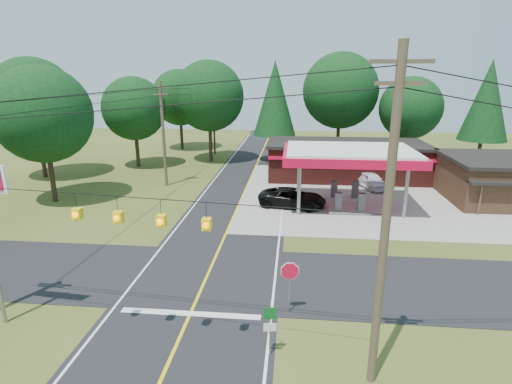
# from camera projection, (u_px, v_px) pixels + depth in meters

# --- Properties ---
(ground) EXTENTS (120.00, 120.00, 0.00)m
(ground) POSITION_uv_depth(u_px,v_px,m) (207.00, 276.00, 21.72)
(ground) COLOR #3B4B1A
(ground) RESTS_ON ground
(main_highway) EXTENTS (8.00, 120.00, 0.02)m
(main_highway) POSITION_uv_depth(u_px,v_px,m) (207.00, 276.00, 21.71)
(main_highway) COLOR black
(main_highway) RESTS_ON ground
(cross_road) EXTENTS (70.00, 7.00, 0.02)m
(cross_road) POSITION_uv_depth(u_px,v_px,m) (207.00, 276.00, 21.71)
(cross_road) COLOR black
(cross_road) RESTS_ON ground
(lane_center_yellow) EXTENTS (0.15, 110.00, 0.00)m
(lane_center_yellow) POSITION_uv_depth(u_px,v_px,m) (207.00, 276.00, 21.71)
(lane_center_yellow) COLOR yellow
(lane_center_yellow) RESTS_ON main_highway
(gas_canopy) EXTENTS (10.60, 7.40, 4.88)m
(gas_canopy) POSITION_uv_depth(u_px,v_px,m) (350.00, 156.00, 32.10)
(gas_canopy) COLOR gray
(gas_canopy) RESTS_ON ground
(convenience_store) EXTENTS (16.40, 7.55, 3.80)m
(convenience_store) POSITION_uv_depth(u_px,v_px,m) (346.00, 160.00, 42.20)
(convenience_store) COLOR #551D18
(convenience_store) RESTS_ON ground
(utility_pole_near_right) EXTENTS (1.80, 0.30, 11.50)m
(utility_pole_near_right) POSITION_uv_depth(u_px,v_px,m) (386.00, 225.00, 12.66)
(utility_pole_near_right) COLOR #473828
(utility_pole_near_right) RESTS_ON ground
(utility_pole_far_left) EXTENTS (1.80, 0.30, 10.00)m
(utility_pole_far_left) POSITION_uv_depth(u_px,v_px,m) (163.00, 133.00, 38.18)
(utility_pole_far_left) COLOR #473828
(utility_pole_far_left) RESTS_ON ground
(utility_pole_north) EXTENTS (0.30, 0.30, 9.50)m
(utility_pole_north) POSITION_uv_depth(u_px,v_px,m) (214.00, 119.00, 54.41)
(utility_pole_north) COLOR #473828
(utility_pole_north) RESTS_ON ground
(overhead_beacons) EXTENTS (17.04, 2.04, 1.03)m
(overhead_beacons) POSITION_uv_depth(u_px,v_px,m) (138.00, 200.00, 14.33)
(overhead_beacons) COLOR black
(overhead_beacons) RESTS_ON ground
(treeline_backdrop) EXTENTS (70.27, 51.59, 13.30)m
(treeline_backdrop) POSITION_uv_depth(u_px,v_px,m) (260.00, 105.00, 42.46)
(treeline_backdrop) COLOR #332316
(treeline_backdrop) RESTS_ON ground
(suv_car) EXTENTS (6.48, 6.48, 1.54)m
(suv_car) POSITION_uv_depth(u_px,v_px,m) (292.00, 198.00, 32.98)
(suv_car) COLOR black
(suv_car) RESTS_ON ground
(sedan_car) EXTENTS (5.73, 5.73, 1.50)m
(sedan_car) POSITION_uv_depth(u_px,v_px,m) (371.00, 180.00, 38.51)
(sedan_car) COLOR white
(sedan_car) RESTS_ON ground
(octagonal_stop_sign) EXTENTS (0.88, 0.13, 2.55)m
(octagonal_stop_sign) POSITION_uv_depth(u_px,v_px,m) (290.00, 275.00, 17.88)
(octagonal_stop_sign) COLOR gray
(octagonal_stop_sign) RESTS_ON ground
(route_sign_post) EXTENTS (0.50, 0.11, 2.43)m
(route_sign_post) POSITION_uv_depth(u_px,v_px,m) (270.00, 323.00, 15.20)
(route_sign_post) COLOR gray
(route_sign_post) RESTS_ON ground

